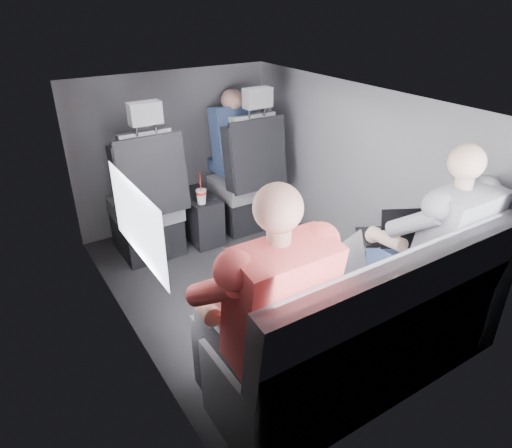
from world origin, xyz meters
TOP-DOWN VIEW (x-y plane):
  - floor at (0.00, 0.00)m, footprint 2.60×2.60m
  - ceiling at (0.00, 0.00)m, footprint 2.60×2.60m
  - panel_left at (-0.90, 0.00)m, footprint 0.02×2.60m
  - panel_right at (0.90, 0.00)m, footprint 0.02×2.60m
  - panel_front at (0.00, 1.30)m, footprint 1.80×0.02m
  - panel_back at (0.00, -1.30)m, footprint 1.80×0.02m
  - side_window at (-0.88, -0.30)m, footprint 0.02×0.75m
  - seatbelt at (0.45, 0.67)m, footprint 0.35×0.11m
  - front_seat_left at (-0.45, 0.84)m, footprint 0.52×0.58m
  - front_seat_right at (0.45, 0.84)m, footprint 0.52×0.58m
  - center_console at (0.00, 0.88)m, footprint 0.24×0.48m
  - rear_bench at (0.00, -1.06)m, footprint 1.60×0.57m
  - soda_cup at (-0.05, 0.72)m, footprint 0.08×0.08m
  - laptop_white at (-0.59, -0.82)m, footprint 0.37×0.36m
  - laptop_silver at (-0.01, -0.82)m, footprint 0.37×0.38m
  - laptop_black at (0.52, -0.75)m, footprint 0.41×0.44m
  - passenger_rear_left at (-0.57, -0.97)m, footprint 0.55×0.66m
  - passenger_rear_right at (0.58, -0.97)m, footprint 0.53×0.64m
  - passenger_front_right at (0.47, 1.10)m, footprint 0.38×0.38m

SIDE VIEW (x-z plane):
  - floor at x=0.00m, z-range 0.00..0.00m
  - center_console at x=0.00m, z-range 0.00..0.41m
  - rear_bench at x=0.00m, z-range -0.15..0.77m
  - front_seat_left at x=-0.45m, z-range -0.23..1.03m
  - front_seat_right at x=0.45m, z-range -0.23..1.03m
  - soda_cup at x=-0.05m, z-range 0.34..0.59m
  - laptop_silver at x=-0.01m, z-range 0.52..0.75m
  - laptop_black at x=0.52m, z-range 0.51..0.75m
  - laptop_white at x=-0.59m, z-range 0.51..0.76m
  - passenger_rear_right at x=0.58m, z-range 0.01..1.27m
  - passenger_rear_left at x=-0.57m, z-range 0.01..1.31m
  - panel_left at x=-0.90m, z-range 0.00..1.35m
  - panel_right at x=0.90m, z-range 0.00..1.35m
  - panel_front at x=0.00m, z-range 0.00..1.35m
  - panel_back at x=0.00m, z-range 0.00..1.35m
  - passenger_front_right at x=0.47m, z-range 0.37..1.12m
  - seatbelt at x=0.45m, z-range 0.50..1.10m
  - side_window at x=-0.88m, z-range 0.69..1.11m
  - ceiling at x=0.00m, z-range 1.35..1.35m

